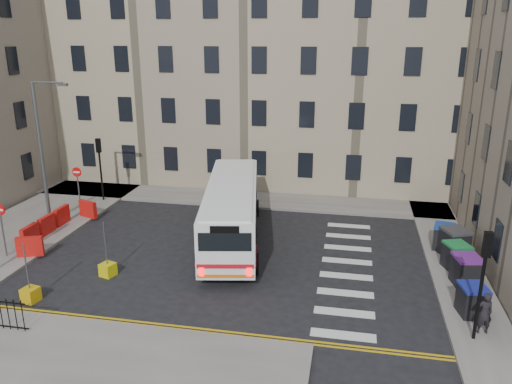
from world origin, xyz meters
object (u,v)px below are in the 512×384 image
(bus, at_px, (232,209))
(wheelie_bin_a, at_px, (472,300))
(streetlamp, at_px, (41,152))
(wheelie_bin_d, at_px, (454,243))
(wheelie_bin_e, at_px, (444,237))
(bollard_chevron, at_px, (31,295))
(pedestrian, at_px, (484,313))
(wheelie_bin_b, at_px, (466,270))
(wheelie_bin_c, at_px, (456,256))
(bollard_yellow, at_px, (108,270))

(bus, height_order, wheelie_bin_a, bus)
(streetlamp, distance_m, wheelie_bin_d, 22.38)
(wheelie_bin_e, height_order, bollard_chevron, wheelie_bin_e)
(pedestrian, relative_size, bollard_chevron, 2.68)
(bus, distance_m, wheelie_bin_b, 11.68)
(bus, relative_size, wheelie_bin_c, 8.26)
(wheelie_bin_a, relative_size, wheelie_bin_d, 0.79)
(wheelie_bin_b, bearing_deg, wheelie_bin_d, 78.89)
(wheelie_bin_c, xyz_separation_m, bollard_yellow, (-15.67, -3.53, -0.48))
(wheelie_bin_d, bearing_deg, bus, 157.05)
(wheelie_bin_a, distance_m, wheelie_bin_c, 4.08)
(wheelie_bin_b, bearing_deg, pedestrian, -102.06)
(wheelie_bin_c, bearing_deg, wheelie_bin_a, -112.06)
(wheelie_bin_c, relative_size, bollard_yellow, 2.32)
(wheelie_bin_d, distance_m, bollard_chevron, 19.48)
(wheelie_bin_b, distance_m, wheelie_bin_c, 1.59)
(wheelie_bin_b, height_order, pedestrian, pedestrian)
(streetlamp, relative_size, wheelie_bin_b, 5.91)
(bus, relative_size, wheelie_bin_e, 8.59)
(wheelie_bin_c, xyz_separation_m, wheelie_bin_e, (-0.19, 2.32, 0.01))
(wheelie_bin_b, bearing_deg, wheelie_bin_c, 84.08)
(wheelie_bin_c, distance_m, bollard_yellow, 16.07)
(wheelie_bin_a, distance_m, wheelie_bin_d, 5.52)
(wheelie_bin_c, distance_m, pedestrian, 5.36)
(streetlamp, relative_size, pedestrian, 5.06)
(wheelie_bin_c, relative_size, wheelie_bin_e, 1.04)
(streetlamp, distance_m, wheelie_bin_a, 22.86)
(wheelie_bin_a, bearing_deg, bus, 142.08)
(wheelie_bin_b, xyz_separation_m, wheelie_bin_d, (0.04, 3.02, 0.04))
(wheelie_bin_e, xyz_separation_m, bollard_chevron, (-17.53, -8.60, -0.48))
(streetlamp, bearing_deg, wheelie_bin_a, -14.87)
(pedestrian, xyz_separation_m, bollard_yellow, (-15.69, 1.83, -0.65))
(wheelie_bin_a, bearing_deg, pedestrian, -94.22)
(pedestrian, bearing_deg, streetlamp, -28.98)
(bollard_yellow, bearing_deg, wheelie_bin_c, 12.68)
(streetlamp, height_order, bus, streetlamp)
(bus, distance_m, bollard_chevron, 10.43)
(streetlamp, height_order, wheelie_bin_a, streetlamp)
(bollard_chevron, bearing_deg, wheelie_bin_e, 26.13)
(pedestrian, bearing_deg, wheelie_bin_d, -102.33)
(wheelie_bin_e, height_order, bollard_yellow, wheelie_bin_e)
(wheelie_bin_d, bearing_deg, pedestrian, -113.18)
(wheelie_bin_b, height_order, bollard_yellow, wheelie_bin_b)
(wheelie_bin_d, height_order, wheelie_bin_e, wheelie_bin_d)
(wheelie_bin_d, bearing_deg, wheelie_bin_e, 89.68)
(wheelie_bin_b, bearing_deg, bollard_chevron, -175.67)
(wheelie_bin_e, bearing_deg, bollard_yellow, -145.72)
(bus, relative_size, wheelie_bin_a, 9.19)
(wheelie_bin_c, bearing_deg, streetlamp, 155.15)
(bus, relative_size, wheelie_bin_d, 7.23)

